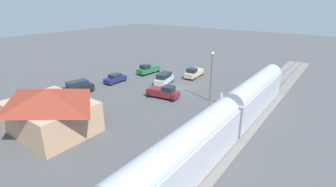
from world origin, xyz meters
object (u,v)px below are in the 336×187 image
object	(u,v)px
station_building	(50,109)
suv_black	(78,87)
pickup_tan	(194,73)
pickup_maroon	(163,92)
suv_silver	(164,78)
pedestrian_on_platform	(221,97)
pickup_green	(148,69)
light_pole_near_platform	(212,71)
sedan_navy	(115,78)
passenger_train	(185,154)
pedestrian_waiting_far	(237,90)

from	to	relation	value
station_building	suv_black	size ratio (longest dim) A/B	2.13
pickup_tan	suv_black	world-z (taller)	suv_black
pickup_maroon	suv_silver	xyz separation A→B (m)	(4.18, -5.72, 0.12)
pedestrian_on_platform	pickup_green	world-z (taller)	pickup_green
pedestrian_on_platform	light_pole_near_platform	xyz separation A→B (m)	(2.02, -0.23, 3.69)
light_pole_near_platform	pedestrian_on_platform	bearing A→B (deg)	173.54
pedestrian_on_platform	suv_black	bearing A→B (deg)	24.34
pedestrian_on_platform	suv_black	xyz separation A→B (m)	(21.99, 9.95, -0.13)
pedestrian_on_platform	light_pole_near_platform	distance (m)	4.21
pickup_maroon	suv_silver	bearing A→B (deg)	-53.85
suv_silver	light_pole_near_platform	distance (m)	11.88
sedan_navy	suv_silver	bearing A→B (deg)	-149.80
suv_black	sedan_navy	xyz separation A→B (m)	(-0.68, -7.80, -0.27)
pickup_tan	sedan_navy	world-z (taller)	pickup_tan
passenger_train	station_building	bearing A→B (deg)	5.71
suv_black	pickup_tan	bearing A→B (deg)	-119.59
pickup_maroon	sedan_navy	xyz separation A→B (m)	(12.49, -0.88, -0.15)
pedestrian_waiting_far	pickup_green	distance (m)	21.25
light_pole_near_platform	sedan_navy	bearing A→B (deg)	7.01
pedestrian_on_platform	suv_silver	xyz separation A→B (m)	(13.00, -2.69, -0.13)
station_building	pickup_maroon	distance (m)	17.37
passenger_train	suv_black	bearing A→B (deg)	-16.60
suv_black	sedan_navy	distance (m)	7.84
pickup_tan	suv_black	distance (m)	22.87
pedestrian_waiting_far	pickup_tan	bearing A→B (deg)	-26.51
pedestrian_waiting_far	suv_silver	size ratio (longest dim) A/B	0.33
pedestrian_waiting_far	pickup_maroon	world-z (taller)	pickup_maroon
pedestrian_on_platform	pedestrian_waiting_far	distance (m)	4.26
pickup_green	station_building	bearing A→B (deg)	104.98
pedestrian_on_platform	passenger_train	bearing A→B (deg)	104.93
suv_black	suv_silver	size ratio (longest dim) A/B	1.00
pedestrian_on_platform	pickup_green	bearing A→B (deg)	-17.92
passenger_train	pickup_tan	xyz separation A→B (m)	(15.48, -27.87, -1.83)
pickup_tan	suv_black	xyz separation A→B (m)	(11.29, 19.89, 0.12)
pedestrian_waiting_far	suv_silver	xyz separation A→B (m)	(13.86, 1.48, -0.13)
passenger_train	light_pole_near_platform	distance (m)	19.50
station_building	pickup_tan	bearing A→B (deg)	-94.86
pedestrian_waiting_far	sedan_navy	xyz separation A→B (m)	(22.17, 6.32, -0.40)
pickup_maroon	suv_black	world-z (taller)	suv_black
station_building	suv_black	bearing A→B (deg)	-48.12
station_building	pickup_green	world-z (taller)	station_building
suv_black	suv_silver	bearing A→B (deg)	-125.43
pickup_tan	suv_silver	size ratio (longest dim) A/B	1.06
suv_silver	light_pole_near_platform	bearing A→B (deg)	167.35
passenger_train	pedestrian_on_platform	world-z (taller)	passenger_train
pedestrian_waiting_far	sedan_navy	bearing A→B (deg)	15.90
pickup_maroon	suv_silver	distance (m)	7.08
station_building	pedestrian_on_platform	size ratio (longest dim) A/B	6.50
station_building	suv_black	xyz separation A→B (m)	(8.77, -9.78, -1.69)
pickup_green	suv_silver	world-z (taller)	suv_silver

